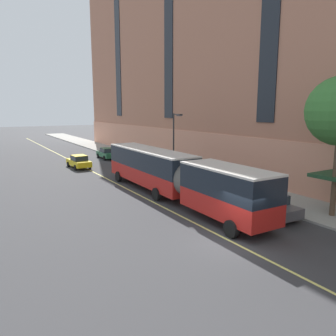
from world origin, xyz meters
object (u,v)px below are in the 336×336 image
at_px(city_bus, 172,173).
at_px(street_lamp, 175,137).
at_px(parked_car_green_4, 107,153).
at_px(parked_car_darkgray_3, 136,162).
at_px(parked_car_darkgray_5, 267,204).
at_px(taxi_cab, 79,162).
at_px(parked_car_black_2, 173,174).

xyz_separation_m(city_bus, street_lamp, (5.10, 7.72, 2.03)).
relative_size(parked_car_green_4, street_lamp, 0.71).
xyz_separation_m(parked_car_darkgray_3, parked_car_green_4, (-0.14, 9.12, -0.00)).
relative_size(parked_car_darkgray_5, taxi_cab, 1.05).
bearing_deg(parked_car_black_2, taxi_cab, 114.02).
distance_m(parked_car_black_2, street_lamp, 4.72).
height_order(parked_car_black_2, street_lamp, street_lamp).
bearing_deg(parked_car_darkgray_3, street_lamp, -73.08).
relative_size(parked_car_darkgray_3, parked_car_green_4, 1.03).
height_order(parked_car_green_4, parked_car_darkgray_5, same).
bearing_deg(parked_car_green_4, taxi_cab, -136.04).
xyz_separation_m(city_bus, taxi_cab, (-2.36, 17.38, -1.28)).
bearing_deg(parked_car_darkgray_5, taxi_cab, 102.97).
relative_size(parked_car_darkgray_3, taxi_cab, 1.05).
relative_size(city_bus, parked_car_darkgray_5, 4.23).
distance_m(city_bus, parked_car_black_2, 6.04).
bearing_deg(street_lamp, parked_car_green_4, 97.33).
distance_m(parked_car_black_2, taxi_cab, 13.59).
bearing_deg(taxi_cab, city_bus, -82.28).
bearing_deg(parked_car_green_4, parked_car_darkgray_3, -89.11).
relative_size(parked_car_green_4, parked_car_darkgray_5, 0.97).
height_order(parked_car_green_4, street_lamp, street_lamp).
bearing_deg(parked_car_darkgray_3, city_bus, -103.71).
height_order(city_bus, parked_car_darkgray_5, city_bus).
distance_m(parked_car_darkgray_3, parked_car_darkgray_5, 20.33).
xyz_separation_m(parked_car_black_2, taxi_cab, (-5.53, 12.41, 0.00)).
distance_m(taxi_cab, street_lamp, 12.65).
xyz_separation_m(city_bus, parked_car_green_4, (3.17, 22.72, -1.28)).
bearing_deg(taxi_cab, parked_car_black_2, -65.98).
relative_size(city_bus, street_lamp, 3.10).
distance_m(city_bus, taxi_cab, 17.59).
xyz_separation_m(parked_car_green_4, parked_car_darkgray_5, (0.02, -29.45, 0.00)).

